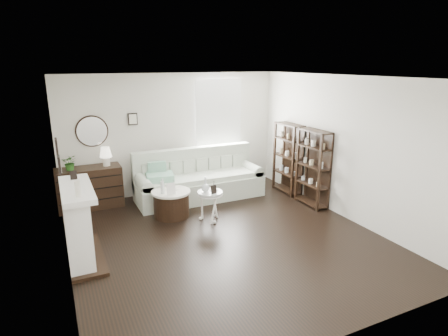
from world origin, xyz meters
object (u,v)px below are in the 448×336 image
dresser (90,188)px  drum_table (171,203)px  sofa (198,182)px  pedestal_table (210,194)px

dresser → drum_table: (1.38, -1.17, -0.16)m
sofa → drum_table: (-0.88, -0.79, -0.09)m
dresser → sofa: bearing=-9.7°
sofa → pedestal_table: (-0.27, -1.30, 0.18)m
dresser → drum_table: 1.82m
dresser → pedestal_table: (1.98, -1.68, 0.11)m
drum_table → pedestal_table: bearing=-40.3°
sofa → dresser: bearing=170.3°
sofa → drum_table: sofa is taller
pedestal_table → dresser: bearing=139.7°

